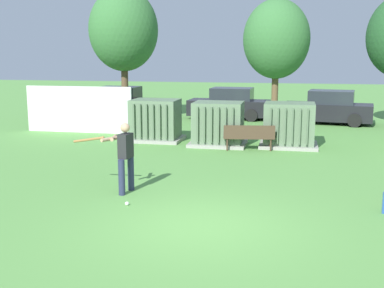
{
  "coord_description": "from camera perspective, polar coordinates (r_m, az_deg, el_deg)",
  "views": [
    {
      "loc": [
        1.76,
        -9.19,
        3.41
      ],
      "look_at": [
        -0.9,
        3.5,
        1.0
      ],
      "focal_mm": 45.89,
      "sensor_mm": 36.0,
      "label": 1
    }
  ],
  "objects": [
    {
      "name": "ground_plane",
      "position": [
        9.96,
        0.93,
        -9.5
      ],
      "size": [
        96.0,
        96.0,
        0.0
      ],
      "primitive_type": "plane",
      "color": "#5B9947"
    },
    {
      "name": "fence_panel",
      "position": [
        21.83,
        -13.02,
        3.93
      ],
      "size": [
        4.8,
        0.12,
        2.0
      ],
      "primitive_type": "cube",
      "color": "silver",
      "rests_on": "ground"
    },
    {
      "name": "transformer_west",
      "position": [
        19.36,
        -4.26,
        2.72
      ],
      "size": [
        2.1,
        1.7,
        1.62
      ],
      "color": "#9E9B93",
      "rests_on": "ground"
    },
    {
      "name": "transformer_mid_west",
      "position": [
        18.33,
        3.06,
        2.3
      ],
      "size": [
        2.1,
        1.7,
        1.62
      ],
      "color": "#9E9B93",
      "rests_on": "ground"
    },
    {
      "name": "transformer_mid_east",
      "position": [
        18.36,
        11.21,
        2.13
      ],
      "size": [
        2.1,
        1.7,
        1.62
      ],
      "color": "#9E9B93",
      "rests_on": "ground"
    },
    {
      "name": "park_bench",
      "position": [
        17.42,
        6.64,
        0.97
      ],
      "size": [
        1.84,
        0.67,
        0.92
      ],
      "color": "#4C3828",
      "rests_on": "ground"
    },
    {
      "name": "batter",
      "position": [
        12.14,
        -7.94,
        -1.14
      ],
      "size": [
        1.62,
        0.74,
        1.74
      ],
      "color": "#282D4C",
      "rests_on": "ground"
    },
    {
      "name": "sports_ball",
      "position": [
        11.31,
        -7.57,
        -6.88
      ],
      "size": [
        0.09,
        0.09,
        0.09
      ],
      "primitive_type": "sphere",
      "color": "white",
      "rests_on": "ground"
    },
    {
      "name": "tree_left",
      "position": [
        25.34,
        -7.96,
        12.96
      ],
      "size": [
        3.45,
        3.45,
        6.6
      ],
      "color": "brown",
      "rests_on": "ground"
    },
    {
      "name": "tree_center_left",
      "position": [
        23.45,
        9.78,
        11.89
      ],
      "size": [
        3.07,
        3.07,
        5.86
      ],
      "color": "brown",
      "rests_on": "ground"
    },
    {
      "name": "parked_car_leftmost",
      "position": [
        27.02,
        -8.63,
        4.78
      ],
      "size": [
        4.24,
        1.99,
        1.62
      ],
      "color": "maroon",
      "rests_on": "ground"
    },
    {
      "name": "parked_car_left_of_center",
      "position": [
        25.88,
        4.4,
        4.62
      ],
      "size": [
        4.28,
        2.07,
        1.62
      ],
      "color": "black",
      "rests_on": "ground"
    },
    {
      "name": "parked_car_right_of_center",
      "position": [
        24.89,
        15.57,
        4.03
      ],
      "size": [
        4.39,
        2.35,
        1.62
      ],
      "color": "black",
      "rests_on": "ground"
    }
  ]
}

